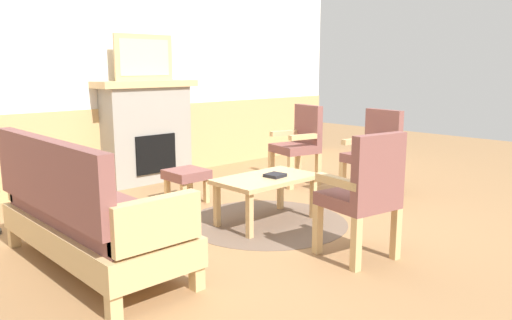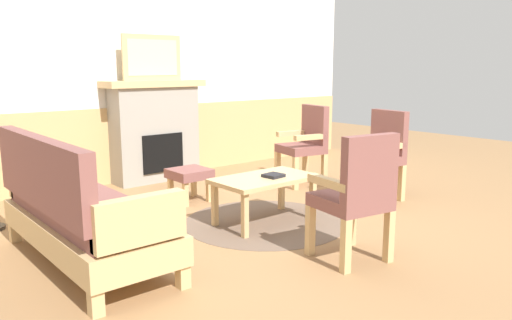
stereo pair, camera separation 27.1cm
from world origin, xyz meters
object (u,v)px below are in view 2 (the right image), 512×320
armchair_front_left (357,192)px  armchair_by_window_left (380,151)px  book_on_table (273,175)px  footstool (189,176)px  coffee_table (265,183)px  fireplace (155,130)px  framed_picture (152,58)px  couch (80,212)px  armchair_near_fireplace (306,141)px

armchair_front_left → armchair_by_window_left: bearing=31.1°
book_on_table → footstool: 1.18m
coffee_table → book_on_table: size_ratio=5.66×
armchair_front_left → fireplace: bearing=86.3°
armchair_front_left → coffee_table: bearing=84.5°
fireplace → framed_picture: framed_picture is taller
framed_picture → couch: (-1.81, -2.13, -1.16)m
framed_picture → footstool: (-0.24, -1.16, -1.28)m
couch → coffee_table: couch is taller
armchair_by_window_left → fireplace: bearing=120.7°
footstool → armchair_front_left: size_ratio=0.41×
book_on_table → armchair_near_fireplace: size_ratio=0.17×
framed_picture → armchair_by_window_left: framed_picture is taller
couch → armchair_front_left: (1.59, -1.28, 0.14)m
couch → footstool: (1.58, 0.97, -0.11)m
framed_picture → couch: size_ratio=0.44×
footstool → armchair_front_left: armchair_front_left is taller
couch → coffee_table: 1.71m
fireplace → couch: fireplace is taller
fireplace → armchair_front_left: size_ratio=1.33×
fireplace → book_on_table: size_ratio=7.67×
armchair_near_fireplace → framed_picture: bearing=133.7°
book_on_table → footstool: (-0.18, 1.15, -0.17)m
armchair_near_fireplace → footstool: bearing=171.7°
armchair_near_fireplace → armchair_front_left: size_ratio=1.00×
footstool → fireplace: bearing=78.4°
fireplace → footstool: size_ratio=3.25×
coffee_table → book_on_table: 0.11m
couch → armchair_by_window_left: (3.25, -0.28, 0.14)m
coffee_table → footstool: size_ratio=2.40×
book_on_table → armchair_front_left: bearing=-98.6°
coffee_table → armchair_by_window_left: 1.56m
fireplace → armchair_front_left: fireplace is taller
book_on_table → framed_picture: bearing=88.6°
book_on_table → footstool: size_ratio=0.42×
coffee_table → armchair_front_left: (-0.11, -1.16, 0.15)m
armchair_front_left → book_on_table: bearing=81.4°
fireplace → framed_picture: 0.91m
footstool → armchair_near_fireplace: 1.60m
couch → armchair_front_left: size_ratio=1.84×
couch → framed_picture: bearing=49.6°
fireplace → armchair_by_window_left: size_ratio=1.33×
couch → armchair_by_window_left: same height
footstool → book_on_table: bearing=-81.0°
couch → coffee_table: bearing=-4.2°
fireplace → armchair_by_window_left: bearing=-59.3°
book_on_table → armchair_by_window_left: armchair_by_window_left is taller
framed_picture → coffee_table: 2.55m
footstool → armchair_near_fireplace: bearing=-8.3°
framed_picture → couch: framed_picture is taller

